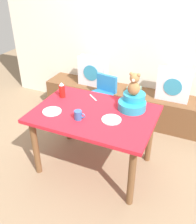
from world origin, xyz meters
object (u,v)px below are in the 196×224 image
book_stack (134,89)px  dining_table (94,121)px  pillow_floral_right (174,85)px  dinner_plate_far (52,111)px  infant_seat_teal (133,102)px  ketchup_bottle (62,90)px  pillow_floral_left (93,71)px  highchair (102,96)px  teddy_bear (134,85)px  dinner_plate_near (111,120)px  coffee_mug (78,115)px

book_stack → dining_table: bearing=-94.4°
pillow_floral_right → dinner_plate_far: pillow_floral_right is taller
infant_seat_teal → ketchup_bottle: bearing=-174.6°
pillow_floral_right → dinner_plate_far: (-1.05, -1.35, 0.07)m
pillow_floral_left → dining_table: (0.56, -1.17, -0.05)m
pillow_floral_left → dining_table: bearing=-64.3°
pillow_floral_right → highchair: 0.98m
ketchup_bottle → book_stack: bearing=60.5°
dining_table → ketchup_bottle: size_ratio=6.91×
teddy_bear → ketchup_bottle: 0.85m
pillow_floral_left → dinner_plate_near: bearing=-57.7°
teddy_bear → dinner_plate_far: bearing=-150.7°
highchair → coffee_mug: (0.15, -0.94, 0.27)m
pillow_floral_left → dinner_plate_far: pillow_floral_left is taller
dining_table → dinner_plate_far: size_ratio=6.40×
infant_seat_teal → teddy_bear: teddy_bear is taller
book_stack → coffee_mug: bearing=-97.5°
pillow_floral_left → ketchup_bottle: size_ratio=2.38×
pillow_floral_left → ketchup_bottle: ketchup_bottle is taller
coffee_mug → dinner_plate_far: bearing=178.0°
teddy_bear → dinner_plate_near: 0.43m
ketchup_bottle → infant_seat_teal: bearing=5.4°
pillow_floral_left → coffee_mug: (0.47, -1.36, 0.11)m
highchair → infant_seat_teal: 0.82m
dinner_plate_far → book_stack: bearing=69.8°
dining_table → coffee_mug: (-0.09, -0.18, 0.15)m
book_stack → highchair: bearing=-127.0°
highchair → teddy_bear: (0.58, -0.51, 0.50)m
dinner_plate_far → dinner_plate_near: bearing=9.5°
coffee_mug → book_stack: bearing=82.5°
pillow_floral_left → infant_seat_teal: 1.30m
ketchup_bottle → pillow_floral_right: bearing=41.8°
book_stack → infant_seat_teal: 1.03m
dining_table → dinner_plate_far: (-0.41, -0.17, 0.11)m
infant_seat_teal → dinner_plate_far: infant_seat_teal is taller
book_stack → dining_table: size_ratio=0.16×
dining_table → coffee_mug: size_ratio=10.66×
teddy_bear → ketchup_bottle: bearing=-174.6°
dinner_plate_near → coffee_mug: bearing=-159.3°
book_stack → infant_seat_teal: infant_seat_teal is taller
book_stack → highchair: (-0.33, -0.44, 0.02)m
pillow_floral_right → highchair: pillow_floral_right is taller
dining_table → dinner_plate_near: 0.26m
book_stack → teddy_bear: teddy_bear is taller
highchair → dinner_plate_near: 0.97m
dinner_plate_far → ketchup_bottle: bearing=102.6°
pillow_floral_left → dinner_plate_far: (0.15, -1.35, 0.07)m
coffee_mug → dinner_plate_near: size_ratio=0.60×
infant_seat_teal → dinner_plate_near: 0.34m
dinner_plate_far → pillow_floral_right: bearing=52.1°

